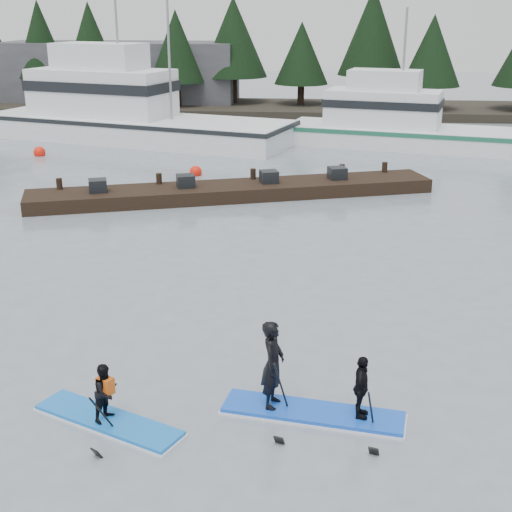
# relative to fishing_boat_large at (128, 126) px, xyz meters

# --- Properties ---
(ground) EXTENTS (160.00, 160.00, 0.00)m
(ground) POSITION_rel_fishing_boat_large_xyz_m (9.80, -29.70, -0.80)
(ground) COLOR slate
(ground) RESTS_ON ground
(far_shore) EXTENTS (70.00, 8.00, 0.60)m
(far_shore) POSITION_rel_fishing_boat_large_xyz_m (9.80, 12.30, -0.50)
(far_shore) COLOR #2D281E
(far_shore) RESTS_ON ground
(treeline) EXTENTS (60.00, 4.00, 8.00)m
(treeline) POSITION_rel_fishing_boat_large_xyz_m (9.80, 12.30, -0.80)
(treeline) COLOR black
(treeline) RESTS_ON ground
(waterfront_building) EXTENTS (18.00, 6.00, 5.00)m
(waterfront_building) POSITION_rel_fishing_boat_large_xyz_m (-4.20, 14.30, 1.70)
(waterfront_building) COLOR #4C4C51
(waterfront_building) RESTS_ON ground
(fishing_boat_large) EXTENTS (19.33, 10.50, 10.41)m
(fishing_boat_large) POSITION_rel_fishing_boat_large_xyz_m (0.00, 0.00, 0.00)
(fishing_boat_large) COLOR white
(fishing_boat_large) RESTS_ON ground
(fishing_boat_medium) EXTENTS (14.58, 7.32, 8.41)m
(fishing_boat_medium) POSITION_rel_fishing_boat_large_xyz_m (16.22, -0.82, -0.21)
(fishing_boat_medium) COLOR white
(fishing_boat_medium) RESTS_ON ground
(floating_dock) EXTENTS (16.63, 7.35, 0.56)m
(floating_dock) POSITION_rel_fishing_boat_large_xyz_m (7.95, -13.25, -0.52)
(floating_dock) COLOR black
(floating_dock) RESTS_ON ground
(buoy_b) EXTENTS (0.59, 0.59, 0.59)m
(buoy_b) POSITION_rel_fishing_boat_large_xyz_m (5.66, -9.25, -0.80)
(buoy_b) COLOR red
(buoy_b) RESTS_ON ground
(buoy_a) EXTENTS (0.63, 0.63, 0.63)m
(buoy_a) POSITION_rel_fishing_boat_large_xyz_m (-3.45, -5.31, -0.80)
(buoy_a) COLOR red
(buoy_a) RESTS_ON ground
(paddleboard_solo) EXTENTS (3.10, 1.98, 1.76)m
(paddleboard_solo) POSITION_rel_fishing_boat_large_xyz_m (7.58, -30.43, -0.41)
(paddleboard_solo) COLOR blue
(paddleboard_solo) RESTS_ON ground
(paddleboard_duo) EXTENTS (3.58, 1.53, 2.35)m
(paddleboard_duo) POSITION_rel_fishing_boat_large_xyz_m (11.32, -29.80, -0.15)
(paddleboard_duo) COLOR blue
(paddleboard_duo) RESTS_ON ground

